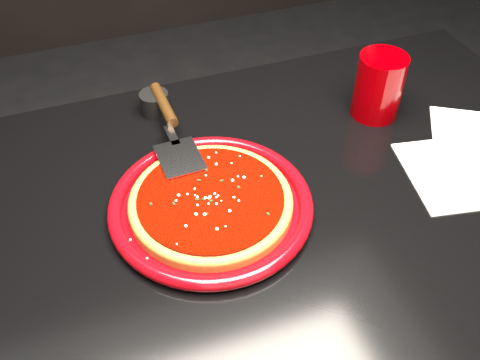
% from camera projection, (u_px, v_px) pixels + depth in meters
% --- Properties ---
extents(table, '(1.20, 0.80, 0.75)m').
position_uv_depth(table, '(269.00, 328.00, 1.12)').
color(table, black).
rests_on(table, floor).
extents(plate, '(0.38, 0.38, 0.02)m').
position_uv_depth(plate, '(211.00, 205.00, 0.85)').
color(plate, '#6E0408').
rests_on(plate, table).
extents(pizza_crust, '(0.30, 0.30, 0.01)m').
position_uv_depth(pizza_crust, '(211.00, 203.00, 0.85)').
color(pizza_crust, brown).
rests_on(pizza_crust, plate).
extents(pizza_crust_rim, '(0.30, 0.30, 0.02)m').
position_uv_depth(pizza_crust_rim, '(211.00, 200.00, 0.84)').
color(pizza_crust_rim, brown).
rests_on(pizza_crust_rim, plate).
extents(pizza_sauce, '(0.27, 0.27, 0.01)m').
position_uv_depth(pizza_sauce, '(211.00, 198.00, 0.84)').
color(pizza_sauce, '#680800').
rests_on(pizza_sauce, plate).
extents(parmesan_dusting, '(0.22, 0.22, 0.01)m').
position_uv_depth(parmesan_dusting, '(210.00, 196.00, 0.83)').
color(parmesan_dusting, beige).
rests_on(parmesan_dusting, plate).
extents(basil_flecks, '(0.20, 0.20, 0.00)m').
position_uv_depth(basil_flecks, '(210.00, 196.00, 0.83)').
color(basil_flecks, black).
rests_on(basil_flecks, plate).
extents(pizza_server, '(0.09, 0.30, 0.02)m').
position_uv_depth(pizza_server, '(172.00, 127.00, 0.94)').
color(pizza_server, silver).
rests_on(pizza_server, plate).
extents(cup, '(0.12, 0.12, 0.12)m').
position_uv_depth(cup, '(379.00, 86.00, 1.00)').
color(cup, '#7B0002').
rests_on(cup, table).
extents(napkin_a, '(0.21, 0.21, 0.00)m').
position_uv_depth(napkin_a, '(459.00, 172.00, 0.92)').
color(napkin_a, silver).
rests_on(napkin_a, table).
extents(napkin_b, '(0.21, 0.21, 0.00)m').
position_uv_depth(napkin_b, '(473.00, 136.00, 0.99)').
color(napkin_b, silver).
rests_on(napkin_b, table).
extents(ramekin, '(0.06, 0.06, 0.04)m').
position_uv_depth(ramekin, '(155.00, 103.00, 1.03)').
color(ramekin, black).
rests_on(ramekin, table).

